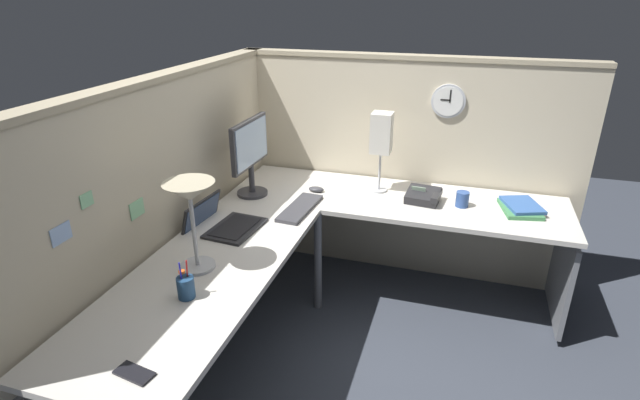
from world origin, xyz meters
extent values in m
plane|color=#383D47|center=(0.00, 0.00, 0.00)|extent=(6.80, 6.80, 0.00)
cube|color=beige|center=(-0.36, 0.87, 0.78)|extent=(2.57, 0.10, 1.55)
cube|color=tan|center=(-0.36, 0.87, 1.56)|extent=(2.57, 0.12, 0.03)
cube|color=beige|center=(0.87, -0.27, 0.78)|extent=(0.10, 2.37, 1.55)
cube|color=tan|center=(0.87, -0.27, 1.56)|extent=(0.12, 2.37, 0.03)
cube|color=beige|center=(-0.38, 0.47, 0.71)|extent=(2.35, 0.66, 0.03)
cube|color=beige|center=(0.47, -0.60, 0.71)|extent=(0.66, 1.49, 0.03)
cylinder|color=slate|center=(0.16, 0.16, 0.35)|extent=(0.05, 0.05, 0.70)
cube|color=slate|center=(0.47, -1.33, 0.35)|extent=(0.58, 0.03, 0.60)
cylinder|color=#38383D|center=(0.25, 0.64, 0.74)|extent=(0.20, 0.20, 0.02)
cylinder|color=#38383D|center=(0.25, 0.64, 0.84)|extent=(0.04, 0.04, 0.20)
cube|color=#38383D|center=(0.25, 0.64, 1.08)|extent=(0.46, 0.04, 0.30)
cube|color=#99B2D1|center=(0.25, 0.62, 1.08)|extent=(0.42, 0.02, 0.26)
cube|color=#232326|center=(-0.25, 0.52, 0.74)|extent=(0.36, 0.27, 0.02)
cube|color=black|center=(-0.25, 0.52, 0.75)|extent=(0.30, 0.20, 0.00)
cube|color=#232326|center=(-0.23, 0.75, 0.77)|extent=(0.34, 0.10, 0.22)
cube|color=#384C72|center=(-0.23, 0.74, 0.77)|extent=(0.31, 0.08, 0.18)
cube|color=#38383D|center=(0.11, 0.26, 0.74)|extent=(0.44, 0.17, 0.02)
ellipsoid|color=#38383D|center=(0.42, 0.25, 0.75)|extent=(0.06, 0.10, 0.03)
cylinder|color=#B7BABF|center=(-0.67, 0.52, 0.74)|extent=(0.17, 0.17, 0.02)
cylinder|color=#B7BABF|center=(-0.67, 0.52, 0.93)|extent=(0.02, 0.02, 0.38)
cone|color=#B2A88C|center=(-0.67, 0.52, 1.13)|extent=(0.24, 0.24, 0.09)
cylinder|color=navy|center=(-0.91, 0.43, 0.78)|extent=(0.08, 0.08, 0.10)
cylinder|color=#1E1EB2|center=(-0.92, 0.44, 0.84)|extent=(0.01, 0.01, 0.13)
cylinder|color=#B21E1E|center=(-0.89, 0.43, 0.84)|extent=(0.01, 0.01, 0.13)
cylinder|color=#D8591E|center=(-0.90, 0.45, 0.85)|extent=(0.03, 0.03, 0.01)
cube|color=black|center=(-1.37, 0.36, 0.73)|extent=(0.09, 0.15, 0.01)
cube|color=#232326|center=(0.45, -0.45, 0.77)|extent=(0.21, 0.22, 0.10)
cube|color=#8CA58C|center=(0.46, -0.42, 0.80)|extent=(0.02, 0.09, 0.04)
cube|color=#232326|center=(0.44, -0.53, 0.79)|extent=(0.19, 0.06, 0.04)
cube|color=#3F7F4C|center=(0.49, -1.03, 0.74)|extent=(0.32, 0.26, 0.02)
cube|color=#335999|center=(0.50, -1.04, 0.76)|extent=(0.31, 0.27, 0.02)
cylinder|color=#B7BABF|center=(0.55, -0.14, 0.74)|extent=(0.11, 0.11, 0.01)
cylinder|color=#B7BABF|center=(0.55, -0.14, 0.87)|extent=(0.02, 0.02, 0.27)
cube|color=silver|center=(0.55, -0.14, 1.13)|extent=(0.13, 0.13, 0.26)
cylinder|color=#2D4C8C|center=(0.45, -0.69, 0.78)|extent=(0.08, 0.08, 0.10)
cylinder|color=#B7BABF|center=(0.82, -0.53, 1.30)|extent=(0.03, 0.22, 0.22)
cylinder|color=white|center=(0.80, -0.53, 1.30)|extent=(0.00, 0.19, 0.19)
cube|color=black|center=(0.80, -0.51, 1.31)|extent=(0.00, 0.06, 0.01)
cube|color=black|center=(0.80, -0.54, 1.34)|extent=(0.00, 0.01, 0.08)
cube|color=#8CCC99|center=(-0.67, 0.82, 1.00)|extent=(0.10, 0.00, 0.08)
cube|color=#8CCC99|center=(-0.96, 0.82, 1.17)|extent=(0.07, 0.00, 0.06)
cube|color=#99B7E5|center=(-1.13, 0.82, 1.09)|extent=(0.10, 0.00, 0.07)
camera|label=1|loc=(-2.45, -0.65, 1.98)|focal=27.41mm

